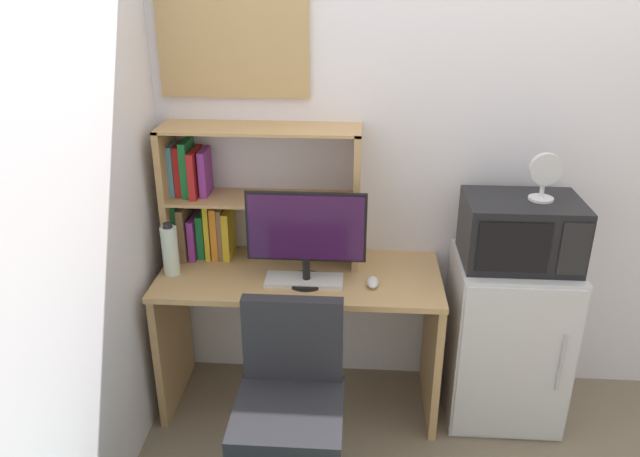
{
  "coord_description": "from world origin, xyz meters",
  "views": [
    {
      "loc": [
        -0.6,
        -2.89,
        2.11
      ],
      "look_at": [
        -0.78,
        -0.32,
        1.0
      ],
      "focal_mm": 34.35,
      "sensor_mm": 36.0,
      "label": 1
    }
  ],
  "objects_px": {
    "microwave": "(521,231)",
    "mini_fridge": "(506,338)",
    "desk_fan": "(545,175)",
    "wall_corkboard": "(233,45)",
    "keyboard": "(304,280)",
    "desk_chair": "(290,421)",
    "hutch_bookshelf": "(231,196)",
    "water_bottle": "(170,250)",
    "monitor": "(306,232)",
    "computer_mouse": "(373,282)"
  },
  "relations": [
    {
      "from": "microwave",
      "to": "mini_fridge",
      "type": "bearing_deg",
      "value": -90.16
    },
    {
      "from": "desk_fan",
      "to": "mini_fridge",
      "type": "bearing_deg",
      "value": 178.16
    },
    {
      "from": "microwave",
      "to": "wall_corkboard",
      "type": "relative_size",
      "value": 0.73
    },
    {
      "from": "keyboard",
      "to": "desk_fan",
      "type": "bearing_deg",
      "value": 4.92
    },
    {
      "from": "microwave",
      "to": "desk_fan",
      "type": "height_order",
      "value": "desk_fan"
    },
    {
      "from": "desk_chair",
      "to": "keyboard",
      "type": "bearing_deg",
      "value": 88.8
    },
    {
      "from": "hutch_bookshelf",
      "to": "desk_fan",
      "type": "height_order",
      "value": "hutch_bookshelf"
    },
    {
      "from": "hutch_bookshelf",
      "to": "microwave",
      "type": "bearing_deg",
      "value": -6.74
    },
    {
      "from": "desk_chair",
      "to": "desk_fan",
      "type": "bearing_deg",
      "value": 30.48
    },
    {
      "from": "desk_fan",
      "to": "wall_corkboard",
      "type": "height_order",
      "value": "wall_corkboard"
    },
    {
      "from": "microwave",
      "to": "hutch_bookshelf",
      "type": "bearing_deg",
      "value": 173.26
    },
    {
      "from": "mini_fridge",
      "to": "desk_chair",
      "type": "distance_m",
      "value": 1.18
    },
    {
      "from": "keyboard",
      "to": "hutch_bookshelf",
      "type": "bearing_deg",
      "value": 146.01
    },
    {
      "from": "mini_fridge",
      "to": "desk_fan",
      "type": "distance_m",
      "value": 0.85
    },
    {
      "from": "water_bottle",
      "to": "microwave",
      "type": "relative_size",
      "value": 0.51
    },
    {
      "from": "hutch_bookshelf",
      "to": "mini_fridge",
      "type": "xyz_separation_m",
      "value": [
        1.36,
        -0.16,
        -0.65
      ]
    },
    {
      "from": "microwave",
      "to": "desk_fan",
      "type": "distance_m",
      "value": 0.28
    },
    {
      "from": "monitor",
      "to": "desk_fan",
      "type": "bearing_deg",
      "value": 4.92
    },
    {
      "from": "computer_mouse",
      "to": "monitor",
      "type": "bearing_deg",
      "value": 176.98
    },
    {
      "from": "monitor",
      "to": "keyboard",
      "type": "distance_m",
      "value": 0.24
    },
    {
      "from": "keyboard",
      "to": "desk_chair",
      "type": "height_order",
      "value": "desk_chair"
    },
    {
      "from": "monitor",
      "to": "water_bottle",
      "type": "height_order",
      "value": "monitor"
    },
    {
      "from": "water_bottle",
      "to": "desk_chair",
      "type": "relative_size",
      "value": 0.29
    },
    {
      "from": "desk_fan",
      "to": "desk_chair",
      "type": "relative_size",
      "value": 0.25
    },
    {
      "from": "wall_corkboard",
      "to": "hutch_bookshelf",
      "type": "bearing_deg",
      "value": -105.79
    },
    {
      "from": "keyboard",
      "to": "water_bottle",
      "type": "bearing_deg",
      "value": 175.75
    },
    {
      "from": "microwave",
      "to": "desk_chair",
      "type": "bearing_deg",
      "value": -147.61
    },
    {
      "from": "water_bottle",
      "to": "desk_chair",
      "type": "bearing_deg",
      "value": -42.85
    },
    {
      "from": "desk_fan",
      "to": "desk_chair",
      "type": "xyz_separation_m",
      "value": [
        -1.06,
        -0.63,
        -0.87
      ]
    },
    {
      "from": "desk_chair",
      "to": "mini_fridge",
      "type": "bearing_deg",
      "value": 32.27
    },
    {
      "from": "monitor",
      "to": "wall_corkboard",
      "type": "bearing_deg",
      "value": 134.9
    },
    {
      "from": "monitor",
      "to": "desk_fan",
      "type": "height_order",
      "value": "desk_fan"
    },
    {
      "from": "hutch_bookshelf",
      "to": "keyboard",
      "type": "xyz_separation_m",
      "value": [
        0.38,
        -0.26,
        -0.31
      ]
    },
    {
      "from": "keyboard",
      "to": "water_bottle",
      "type": "relative_size",
      "value": 1.39
    },
    {
      "from": "hutch_bookshelf",
      "to": "computer_mouse",
      "type": "xyz_separation_m",
      "value": [
        0.7,
        -0.27,
        -0.3
      ]
    },
    {
      "from": "wall_corkboard",
      "to": "microwave",
      "type": "bearing_deg",
      "value": -11.38
    },
    {
      "from": "computer_mouse",
      "to": "water_bottle",
      "type": "xyz_separation_m",
      "value": [
        -0.96,
        0.06,
        0.1
      ]
    },
    {
      "from": "water_bottle",
      "to": "mini_fridge",
      "type": "distance_m",
      "value": 1.68
    },
    {
      "from": "hutch_bookshelf",
      "to": "keyboard",
      "type": "height_order",
      "value": "hutch_bookshelf"
    },
    {
      "from": "desk_chair",
      "to": "wall_corkboard",
      "type": "bearing_deg",
      "value": 110.69
    },
    {
      "from": "computer_mouse",
      "to": "desk_chair",
      "type": "relative_size",
      "value": 0.11
    },
    {
      "from": "wall_corkboard",
      "to": "desk_fan",
      "type": "bearing_deg",
      "value": -11.04
    },
    {
      "from": "keyboard",
      "to": "microwave",
      "type": "bearing_deg",
      "value": 5.56
    },
    {
      "from": "mini_fridge",
      "to": "wall_corkboard",
      "type": "relative_size",
      "value": 1.21
    },
    {
      "from": "monitor",
      "to": "water_bottle",
      "type": "bearing_deg",
      "value": 175.92
    },
    {
      "from": "monitor",
      "to": "desk_fan",
      "type": "distance_m",
      "value": 1.08
    },
    {
      "from": "hutch_bookshelf",
      "to": "desk_fan",
      "type": "xyz_separation_m",
      "value": [
        1.43,
        -0.17,
        0.2
      ]
    },
    {
      "from": "keyboard",
      "to": "desk_chair",
      "type": "relative_size",
      "value": 0.41
    },
    {
      "from": "hutch_bookshelf",
      "to": "water_bottle",
      "type": "relative_size",
      "value": 3.64
    },
    {
      "from": "monitor",
      "to": "desk_fan",
      "type": "relative_size",
      "value": 2.5
    }
  ]
}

